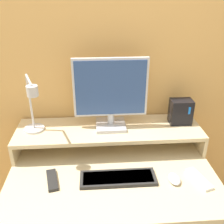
{
  "coord_description": "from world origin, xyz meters",
  "views": [
    {
      "loc": [
        -0.08,
        -0.73,
        1.63
      ],
      "look_at": [
        0.0,
        0.4,
        1.08
      ],
      "focal_mm": 42.0,
      "sensor_mm": 36.0,
      "label": 1
    }
  ],
  "objects": [
    {
      "name": "keyboard",
      "position": [
        0.02,
        0.27,
        0.77
      ],
      "size": [
        0.37,
        0.12,
        0.02
      ],
      "color": "#282828",
      "rests_on": "desk"
    },
    {
      "name": "remote_secondary",
      "position": [
        0.42,
        0.24,
        0.77
      ],
      "size": [
        0.09,
        0.17,
        0.02
      ],
      "color": "white",
      "rests_on": "desk"
    },
    {
      "name": "wall_back",
      "position": [
        0.0,
        0.76,
        1.25
      ],
      "size": [
        6.0,
        0.05,
        2.5
      ],
      "color": "#E5AD60",
      "rests_on": "ground_plane"
    },
    {
      "name": "router_dock",
      "position": [
        0.42,
        0.6,
        0.96
      ],
      "size": [
        0.13,
        0.09,
        0.15
      ],
      "color": "black",
      "rests_on": "monitor_shelf"
    },
    {
      "name": "monitor_shelf",
      "position": [
        0.0,
        0.57,
        0.87
      ],
      "size": [
        1.05,
        0.3,
        0.13
      ],
      "color": "beige",
      "rests_on": "desk"
    },
    {
      "name": "desk",
      "position": [
        0.0,
        0.36,
        0.53
      ],
      "size": [
        1.05,
        0.72,
        0.76
      ],
      "color": "beige",
      "rests_on": "ground_plane"
    },
    {
      "name": "remote_control",
      "position": [
        -0.3,
        0.29,
        0.77
      ],
      "size": [
        0.08,
        0.16,
        0.02
      ],
      "color": "black",
      "rests_on": "desk"
    },
    {
      "name": "monitor",
      "position": [
        0.01,
        0.59,
        1.1
      ],
      "size": [
        0.41,
        0.17,
        0.4
      ],
      "color": "#BCBCC1",
      "rests_on": "monitor_shelf"
    },
    {
      "name": "desk_lamp",
      "position": [
        -0.4,
        0.51,
        1.05
      ],
      "size": [
        0.14,
        0.25,
        0.33
      ],
      "color": "silver",
      "rests_on": "monitor_shelf"
    },
    {
      "name": "mouse",
      "position": [
        0.3,
        0.25,
        0.77
      ],
      "size": [
        0.06,
        0.09,
        0.03
      ],
      "color": "silver",
      "rests_on": "desk"
    }
  ]
}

